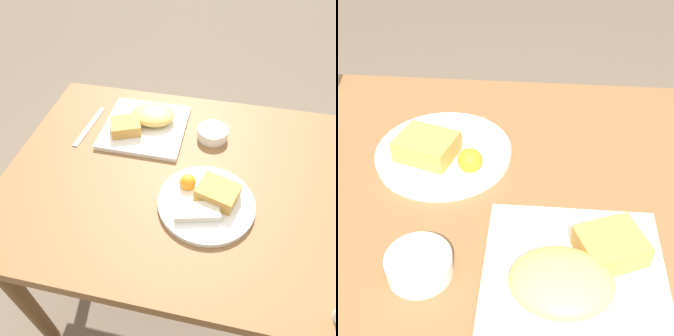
# 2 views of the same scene
# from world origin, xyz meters

# --- Properties ---
(dining_table) EXTENTS (0.97, 0.74, 0.71)m
(dining_table) POSITION_xyz_m (0.00, 0.00, 0.62)
(dining_table) COLOR brown
(dining_table) RESTS_ON ground_plane
(plate_square_near) EXTENTS (0.25, 0.25, 0.06)m
(plate_square_near) POSITION_xyz_m (0.14, -0.18, 0.73)
(plate_square_near) COLOR white
(plate_square_near) RESTS_ON dining_table
(plate_oval_far) EXTENTS (0.25, 0.25, 0.05)m
(plate_oval_far) POSITION_xyz_m (-0.09, 0.08, 0.73)
(plate_oval_far) COLOR white
(plate_oval_far) RESTS_ON dining_table
(sauce_ramekin) EXTENTS (0.09, 0.09, 0.03)m
(sauce_ramekin) POSITION_xyz_m (-0.07, -0.17, 0.73)
(sauce_ramekin) COLOR white
(sauce_ramekin) RESTS_ON dining_table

